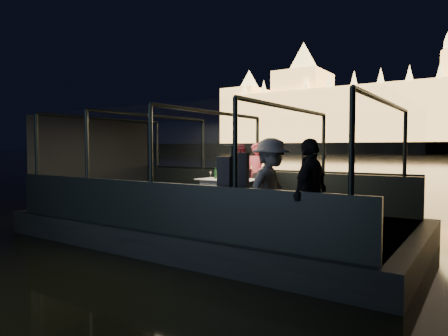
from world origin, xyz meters
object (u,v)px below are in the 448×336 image
Objects in this scene: person_woman_coral at (257,178)px; wine_bottle at (215,173)px; chair_port_left at (239,190)px; coat_stand at (232,185)px; person_man_maroon at (240,177)px; chair_port_right at (257,191)px; passenger_dark at (310,192)px; passenger_stripe at (271,189)px; dining_table_central at (231,195)px.

wine_bottle is at bearing -134.64° from person_woman_coral.
person_woman_coral reaches higher than chair_port_left.
coat_stand is 3.61m from person_woman_coral.
chair_port_left is 0.81m from wine_bottle.
person_woman_coral is 1.01× the size of person_man_maroon.
passenger_dark is (2.50, -2.88, 0.40)m from chair_port_right.
wine_bottle is (-2.59, 2.13, 0.06)m from passenger_stripe.
wine_bottle is (-0.82, -0.60, 0.47)m from chair_port_right.
person_man_maroon is at bearing 148.88° from chair_port_right.
chair_port_left is (-0.03, 0.45, 0.06)m from dining_table_central.
dining_table_central is at bearing -119.53° from person_woman_coral.
dining_table_central is at bearing 48.32° from passenger_stripe.
person_man_maroon is 4.52m from passenger_dark.
dining_table_central is 0.87× the size of passenger_dark.
person_man_maroon is 3.92m from passenger_stripe.
person_man_maroon is at bearing 42.37° from passenger_stripe.
wine_bottle reaches higher than dining_table_central.
passenger_dark is at bearing -54.15° from chair_port_right.
passenger_dark is (1.31, 0.13, -0.05)m from coat_stand.
chair_port_right is at bearing 36.64° from passenger_stripe.
person_man_maroon is 0.97× the size of passenger_dark.
wine_bottle is (-0.36, -0.13, 0.53)m from dining_table_central.
passenger_stripe is (1.95, -3.05, 0.10)m from person_woman_coral.
wine_bottle is (-3.32, 2.28, 0.06)m from passenger_dark.
coat_stand reaches higher than chair_port_left.
chair_port_left is 0.57× the size of passenger_stripe.
passenger_stripe is 1.01× the size of passenger_dark.
passenger_stripe reaches higher than chair_port_right.
passenger_dark is at bearing -25.48° from chair_port_left.
person_woman_coral is at bearing 114.40° from chair_port_right.
wine_bottle is at bearing -100.90° from chair_port_left.
person_woman_coral reaches higher than dining_table_central.
passenger_stripe is at bearing -62.17° from chair_port_right.
dining_table_central is at bearing -140.01° from chair_port_right.
chair_port_left is at bearing -143.21° from person_woman_coral.
dining_table_central is 0.91× the size of coat_stand.
passenger_dark is 5.99× the size of wine_bottle.
passenger_dark is at bearing -59.64° from person_woman_coral.
person_woman_coral reaches higher than chair_port_right.
chair_port_left is 3.47m from coat_stand.
passenger_stripe is (0.58, 0.28, -0.05)m from coat_stand.
passenger_dark reaches higher than chair_port_left.
dining_table_central is 1.52× the size of chair_port_left.
person_man_maroon is at bearing 81.40° from wine_bottle.
coat_stand is at bearing -56.95° from dining_table_central.
passenger_stripe is (2.45, -3.06, 0.10)m from person_man_maroon.
person_man_maroon is at bearing 105.19° from dining_table_central.
wine_bottle is (-0.32, -0.58, 0.47)m from chair_port_left.
person_man_maroon reaches higher than wine_bottle.
passenger_stripe is (1.77, -2.73, 0.40)m from chair_port_right.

